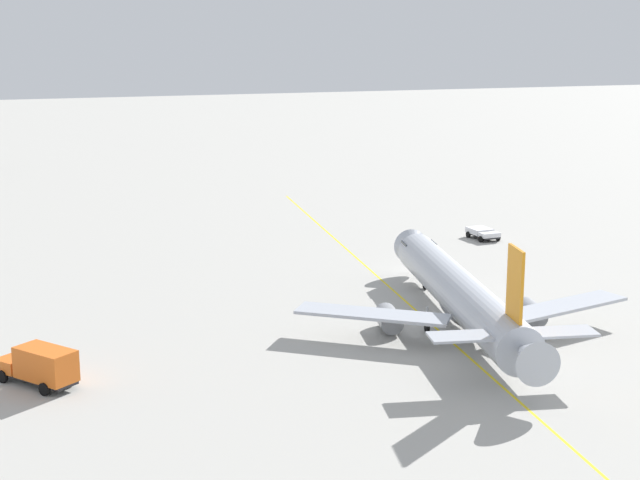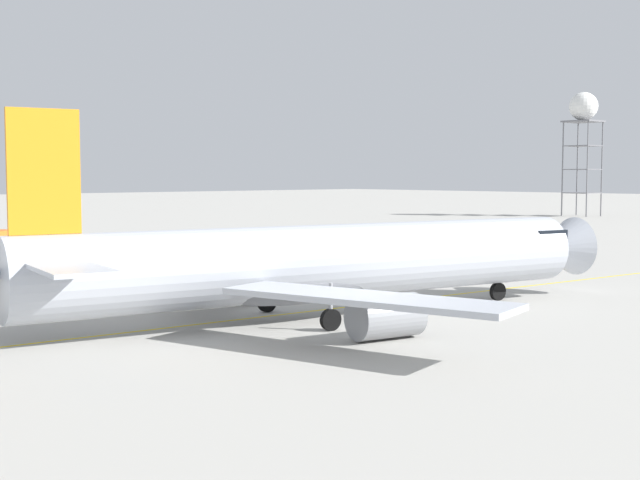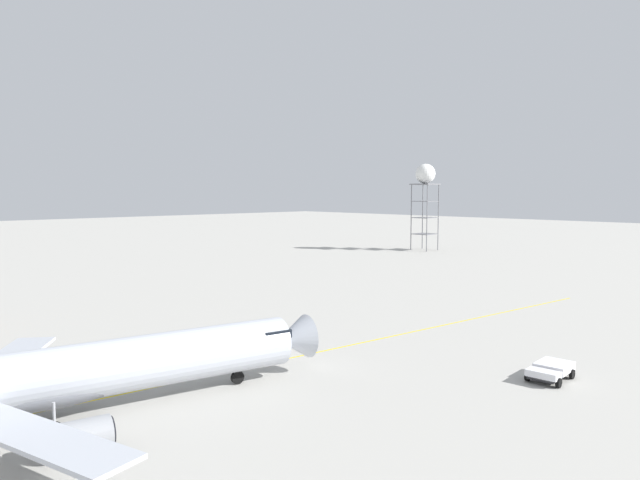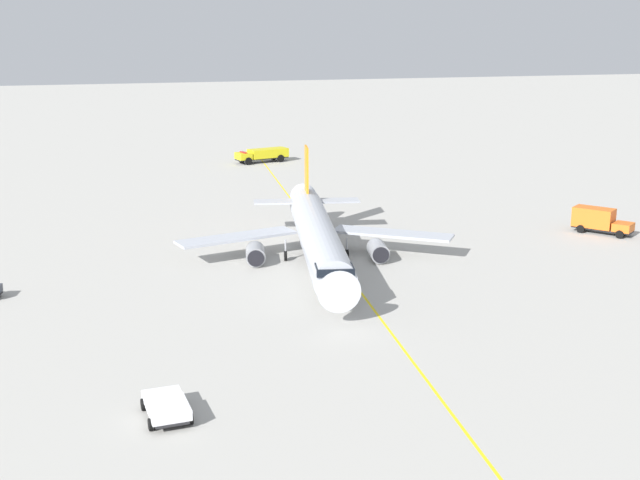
{
  "view_description": "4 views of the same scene",
  "coord_description": "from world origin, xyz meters",
  "px_view_note": "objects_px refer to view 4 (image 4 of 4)",
  "views": [
    {
      "loc": [
        -39.46,
        -74.7,
        27.03
      ],
      "look_at": [
        -7.63,
        17.66,
        5.2
      ],
      "focal_mm": 54.32,
      "sensor_mm": 36.0,
      "label": 1
    },
    {
      "loc": [
        34.04,
        -29.46,
        7.73
      ],
      "look_at": [
        -2.26,
        3.63,
        3.99
      ],
      "focal_mm": 48.15,
      "sensor_mm": 36.0,
      "label": 2
    },
    {
      "loc": [
        40.79,
        -13.49,
        15.71
      ],
      "look_at": [
        -20.57,
        45.83,
        8.57
      ],
      "focal_mm": 32.71,
      "sensor_mm": 36.0,
      "label": 3
    },
    {
      "loc": [
        24.52,
        83.94,
        24.87
      ],
      "look_at": [
        1.17,
        5.37,
        3.68
      ],
      "focal_mm": 46.57,
      "sensor_mm": 36.0,
      "label": 4
    }
  ],
  "objects_px": {
    "airliner_main": "(317,237)",
    "pushback_tug_truck": "(167,406)",
    "catering_truck_truck": "(599,220)",
    "fire_tender_truck": "(263,154)"
  },
  "relations": [
    {
      "from": "catering_truck_truck",
      "to": "pushback_tug_truck",
      "type": "bearing_deg",
      "value": -95.34
    },
    {
      "from": "airliner_main",
      "to": "catering_truck_truck",
      "type": "relative_size",
      "value": 5.51
    },
    {
      "from": "fire_tender_truck",
      "to": "catering_truck_truck",
      "type": "xyz_separation_m",
      "value": [
        -27.65,
        65.57,
        0.12
      ]
    },
    {
      "from": "fire_tender_truck",
      "to": "pushback_tug_truck",
      "type": "bearing_deg",
      "value": 59.95
    },
    {
      "from": "fire_tender_truck",
      "to": "pushback_tug_truck",
      "type": "height_order",
      "value": "fire_tender_truck"
    },
    {
      "from": "pushback_tug_truck",
      "to": "fire_tender_truck",
      "type": "bearing_deg",
      "value": -20.02
    },
    {
      "from": "airliner_main",
      "to": "pushback_tug_truck",
      "type": "distance_m",
      "value": 38.05
    },
    {
      "from": "airliner_main",
      "to": "catering_truck_truck",
      "type": "bearing_deg",
      "value": 105.45
    },
    {
      "from": "fire_tender_truck",
      "to": "catering_truck_truck",
      "type": "relative_size",
      "value": 1.46
    },
    {
      "from": "catering_truck_truck",
      "to": "airliner_main",
      "type": "bearing_deg",
      "value": -122.72
    }
  ]
}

